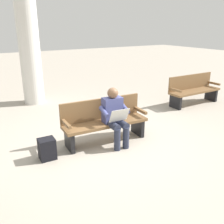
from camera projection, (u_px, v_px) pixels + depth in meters
name	position (u px, v px, depth m)	size (l,w,h in m)	color
ground_plane	(106.00, 141.00, 5.35)	(40.00, 40.00, 0.00)	#A89E8E
bench_near	(104.00, 120.00, 5.25)	(1.83, 0.60, 0.90)	brown
person_seated	(115.00, 115.00, 5.06)	(0.59, 0.59, 1.18)	#474C84
backpack	(47.00, 149.00, 4.60)	(0.30, 0.30, 0.40)	black
bench_far	(193.00, 89.00, 7.77)	(1.80, 0.48, 0.90)	brown
support_pillar	(29.00, 49.00, 7.48)	(0.62, 0.62, 3.36)	silver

